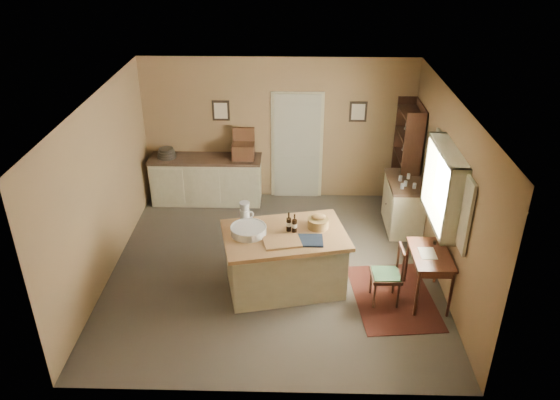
{
  "coord_description": "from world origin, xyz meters",
  "views": [
    {
      "loc": [
        0.28,
        -7.04,
        4.93
      ],
      "look_at": [
        0.09,
        0.09,
        1.15
      ],
      "focal_mm": 35.0,
      "sensor_mm": 36.0,
      "label": 1
    }
  ],
  "objects_px": {
    "work_island": "(284,259)",
    "sideboard": "(207,178)",
    "shelving_unit": "(409,159)",
    "writing_desk": "(430,259)",
    "right_cabinet": "(403,204)",
    "desk_chair": "(386,275)"
  },
  "relations": [
    {
      "from": "writing_desk",
      "to": "desk_chair",
      "type": "relative_size",
      "value": 0.99
    },
    {
      "from": "right_cabinet",
      "to": "shelving_unit",
      "type": "distance_m",
      "value": 0.87
    },
    {
      "from": "work_island",
      "to": "desk_chair",
      "type": "relative_size",
      "value": 2.21
    },
    {
      "from": "sideboard",
      "to": "writing_desk",
      "type": "bearing_deg",
      "value": -39.28
    },
    {
      "from": "sideboard",
      "to": "desk_chair",
      "type": "height_order",
      "value": "sideboard"
    },
    {
      "from": "writing_desk",
      "to": "shelving_unit",
      "type": "bearing_deg",
      "value": 86.71
    },
    {
      "from": "work_island",
      "to": "shelving_unit",
      "type": "bearing_deg",
      "value": 35.69
    },
    {
      "from": "sideboard",
      "to": "work_island",
      "type": "bearing_deg",
      "value": -60.44
    },
    {
      "from": "writing_desk",
      "to": "sideboard",
      "type": "bearing_deg",
      "value": 140.72
    },
    {
      "from": "work_island",
      "to": "right_cabinet",
      "type": "relative_size",
      "value": 1.84
    },
    {
      "from": "work_island",
      "to": "desk_chair",
      "type": "bearing_deg",
      "value": -24.75
    },
    {
      "from": "sideboard",
      "to": "desk_chair",
      "type": "xyz_separation_m",
      "value": [
        2.94,
        -2.97,
        -0.04
      ]
    },
    {
      "from": "work_island",
      "to": "sideboard",
      "type": "distance_m",
      "value": 3.06
    },
    {
      "from": "work_island",
      "to": "sideboard",
      "type": "bearing_deg",
      "value": 107.27
    },
    {
      "from": "shelving_unit",
      "to": "writing_desk",
      "type": "bearing_deg",
      "value": -93.29
    },
    {
      "from": "work_island",
      "to": "sideboard",
      "type": "relative_size",
      "value": 0.93
    },
    {
      "from": "work_island",
      "to": "desk_chair",
      "type": "xyz_separation_m",
      "value": [
        1.43,
        -0.32,
        -0.05
      ]
    },
    {
      "from": "right_cabinet",
      "to": "writing_desk",
      "type": "bearing_deg",
      "value": -89.99
    },
    {
      "from": "work_island",
      "to": "shelving_unit",
      "type": "xyz_separation_m",
      "value": [
        2.19,
        2.43,
        0.53
      ]
    },
    {
      "from": "shelving_unit",
      "to": "right_cabinet",
      "type": "bearing_deg",
      "value": -103.36
    },
    {
      "from": "work_island",
      "to": "desk_chair",
      "type": "distance_m",
      "value": 1.46
    },
    {
      "from": "desk_chair",
      "to": "right_cabinet",
      "type": "relative_size",
      "value": 0.83
    }
  ]
}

